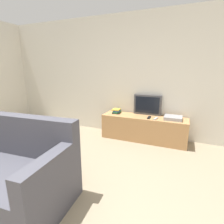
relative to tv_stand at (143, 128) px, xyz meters
name	(u,v)px	position (x,y,z in m)	size (l,w,h in m)	color
wall_back	(124,77)	(-0.55, 0.28, 1.04)	(9.00, 0.06, 2.60)	silver
tv_stand	(143,128)	(0.00, 0.00, 0.00)	(1.74, 0.47, 0.51)	tan
television	(147,105)	(0.02, 0.19, 0.47)	(0.58, 0.09, 0.43)	#4C4C51
book_stack	(117,111)	(-0.63, 0.04, 0.30)	(0.18, 0.23, 0.09)	black
remote_on_stand	(149,118)	(0.12, -0.08, 0.27)	(0.05, 0.16, 0.02)	black
remote_secondary	(156,119)	(0.26, -0.11, 0.27)	(0.07, 0.18, 0.02)	#B7B7B7
set_top_box	(173,118)	(0.57, 0.00, 0.29)	(0.33, 0.30, 0.06)	#99999E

